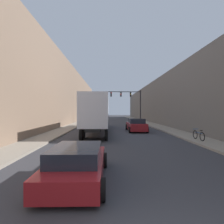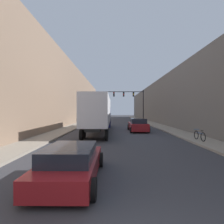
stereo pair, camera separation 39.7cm
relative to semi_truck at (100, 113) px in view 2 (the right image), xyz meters
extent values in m
cube|color=gray|center=(8.93, 11.17, -2.21)|extent=(2.36, 80.00, 0.15)
cube|color=gray|center=(-4.54, 11.17, -2.21)|extent=(2.36, 80.00, 0.15)
cube|color=#66605B|center=(13.11, 11.17, 1.94)|extent=(6.00, 80.00, 8.45)
cube|color=#846B56|center=(-8.72, 11.17, 3.33)|extent=(6.00, 80.00, 11.23)
cube|color=silver|center=(0.00, -1.32, 0.28)|extent=(2.41, 11.84, 2.92)
cube|color=black|center=(0.00, -1.32, -1.33)|extent=(1.21, 11.84, 0.24)
cube|color=navy|center=(0.00, 5.98, -0.82)|extent=(2.41, 2.76, 2.93)
cylinder|color=black|center=(-1.06, -6.04, -1.78)|extent=(0.25, 1.00, 1.00)
cylinder|color=black|center=(1.06, -6.04, -1.78)|extent=(0.25, 1.00, 1.00)
cylinder|color=black|center=(-1.06, -4.84, -1.78)|extent=(0.25, 1.00, 1.00)
cylinder|color=black|center=(1.06, -4.84, -1.78)|extent=(0.25, 1.00, 1.00)
cylinder|color=black|center=(-1.06, 5.98, -1.78)|extent=(0.25, 1.00, 1.00)
cylinder|color=black|center=(1.06, 5.98, -1.78)|extent=(0.25, 1.00, 1.00)
cube|color=maroon|center=(0.12, -14.37, -1.80)|extent=(1.86, 4.24, 0.60)
cube|color=#1E232D|center=(0.12, -14.58, -1.26)|extent=(1.64, 2.33, 0.48)
cylinder|color=black|center=(-0.81, -12.95, -1.96)|extent=(0.25, 0.64, 0.64)
cylinder|color=black|center=(1.06, -12.95, -1.96)|extent=(0.25, 0.64, 0.64)
cylinder|color=black|center=(-0.81, -15.89, -1.96)|extent=(0.25, 0.64, 0.64)
cylinder|color=black|center=(1.06, -15.89, -1.96)|extent=(0.25, 0.64, 0.64)
cube|color=maroon|center=(4.64, 0.69, -1.68)|extent=(1.98, 4.75, 0.83)
cube|color=#1E232D|center=(4.64, 0.45, -0.98)|extent=(1.74, 2.61, 0.56)
cylinder|color=black|center=(3.65, 2.36, -1.93)|extent=(0.25, 0.70, 0.70)
cylinder|color=black|center=(5.63, 2.36, -1.93)|extent=(0.25, 0.70, 0.70)
cylinder|color=black|center=(3.65, -1.09, -1.93)|extent=(0.25, 0.70, 0.70)
cylinder|color=black|center=(5.63, -1.09, -1.93)|extent=(0.25, 0.70, 0.70)
cylinder|color=black|center=(7.60, 14.14, 1.02)|extent=(0.20, 0.20, 6.61)
cube|color=black|center=(3.69, 14.14, 4.03)|extent=(7.83, 0.12, 0.12)
cube|color=black|center=(5.65, 14.14, 3.52)|extent=(0.30, 0.24, 0.90)
sphere|color=gold|center=(5.65, 14.00, 3.52)|extent=(0.18, 0.18, 0.18)
cube|color=black|center=(3.69, 14.14, 3.52)|extent=(0.30, 0.24, 0.90)
sphere|color=red|center=(3.69, 14.00, 3.52)|extent=(0.18, 0.18, 0.18)
cube|color=black|center=(1.73, 14.14, 3.52)|extent=(0.30, 0.24, 0.90)
sphere|color=red|center=(1.73, 14.00, 3.80)|extent=(0.18, 0.18, 0.18)
torus|color=black|center=(8.53, -7.34, -1.77)|extent=(0.06, 0.72, 0.72)
torus|color=black|center=(8.53, -6.24, -1.77)|extent=(0.06, 0.72, 0.72)
cube|color=#1E4C8C|center=(8.53, -6.79, -1.54)|extent=(0.04, 1.11, 0.04)
cube|color=black|center=(8.53, -7.19, -1.32)|extent=(0.12, 0.20, 0.06)
cube|color=#1E4C8C|center=(8.53, -6.29, -1.29)|extent=(0.44, 0.04, 0.04)
camera|label=1|loc=(1.27, -20.74, 0.24)|focal=28.00mm
camera|label=2|loc=(1.66, -20.74, 0.24)|focal=28.00mm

